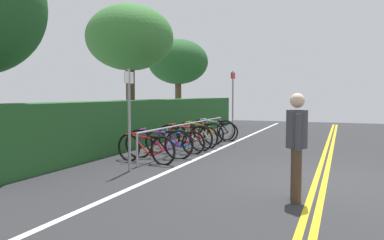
# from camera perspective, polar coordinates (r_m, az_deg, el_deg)

# --- Properties ---
(ground_plane) EXTENTS (31.80, 11.84, 0.05)m
(ground_plane) POSITION_cam_1_polar(r_m,az_deg,el_deg) (7.67, 18.43, -8.77)
(ground_plane) COLOR #2B2B2D
(centre_line_yellow_inner) EXTENTS (28.62, 0.10, 0.00)m
(centre_line_yellow_inner) POSITION_cam_1_polar(r_m,az_deg,el_deg) (7.66, 19.04, -8.59)
(centre_line_yellow_inner) COLOR gold
(centre_line_yellow_inner) RESTS_ON ground_plane
(centre_line_yellow_outer) EXTENTS (28.62, 0.10, 0.00)m
(centre_line_yellow_outer) POSITION_cam_1_polar(r_m,az_deg,el_deg) (7.67, 17.83, -8.55)
(centre_line_yellow_outer) COLOR gold
(centre_line_yellow_outer) RESTS_ON ground_plane
(bike_lane_stripe_white) EXTENTS (28.62, 0.12, 0.00)m
(bike_lane_stripe_white) POSITION_cam_1_polar(r_m,az_deg,el_deg) (8.37, -2.87, -7.33)
(bike_lane_stripe_white) COLOR white
(bike_lane_stripe_white) RESTS_ON ground_plane
(bike_rack) EXTENTS (6.32, 0.05, 0.77)m
(bike_rack) POSITION_cam_1_polar(r_m,az_deg,el_deg) (11.52, -0.42, -1.32)
(bike_rack) COLOR #9EA0A5
(bike_rack) RESTS_ON ground_plane
(bicycle_0) EXTENTS (0.50, 1.72, 0.72)m
(bicycle_0) POSITION_cam_1_polar(r_m,az_deg,el_deg) (9.21, -6.90, -4.22)
(bicycle_0) COLOR black
(bicycle_0) RESTS_ON ground_plane
(bicycle_1) EXTENTS (0.46, 1.80, 0.78)m
(bicycle_1) POSITION_cam_1_polar(r_m,az_deg,el_deg) (9.81, -4.92, -3.54)
(bicycle_1) COLOR black
(bicycle_1) RESTS_ON ground_plane
(bicycle_2) EXTENTS (0.46, 1.72, 0.68)m
(bicycle_2) POSITION_cam_1_polar(r_m,az_deg,el_deg) (10.58, -2.59, -3.26)
(bicycle_2) COLOR black
(bicycle_2) RESTS_ON ground_plane
(bicycle_3) EXTENTS (0.46, 1.82, 0.78)m
(bicycle_3) POSITION_cam_1_polar(r_m,az_deg,el_deg) (11.26, -1.11, -2.57)
(bicycle_3) COLOR black
(bicycle_3) RESTS_ON ground_plane
(bicycle_4) EXTENTS (0.49, 1.75, 0.71)m
(bicycle_4) POSITION_cam_1_polar(r_m,az_deg,el_deg) (11.85, 0.12, -2.43)
(bicycle_4) COLOR black
(bicycle_4) RESTS_ON ground_plane
(bicycle_5) EXTENTS (0.46, 1.73, 0.75)m
(bicycle_5) POSITION_cam_1_polar(r_m,az_deg,el_deg) (12.65, 1.11, -1.94)
(bicycle_5) COLOR black
(bicycle_5) RESTS_ON ground_plane
(bicycle_6) EXTENTS (0.63, 1.64, 0.70)m
(bicycle_6) POSITION_cam_1_polar(r_m,az_deg,el_deg) (13.31, 3.20, -1.75)
(bicycle_6) COLOR black
(bicycle_6) RESTS_ON ground_plane
(bicycle_7) EXTENTS (0.46, 1.76, 0.75)m
(bicycle_7) POSITION_cam_1_polar(r_m,az_deg,el_deg) (14.01, 3.15, -1.37)
(bicycle_7) COLOR black
(bicycle_7) RESTS_ON ground_plane
(pedestrian) EXTENTS (0.48, 0.32, 1.64)m
(pedestrian) POSITION_cam_1_polar(r_m,az_deg,el_deg) (6.04, 15.22, -2.81)
(pedestrian) COLOR #4C3826
(pedestrian) RESTS_ON ground_plane
(sign_post_near) EXTENTS (0.36, 0.06, 2.15)m
(sign_post_near) POSITION_cam_1_polar(r_m,az_deg,el_deg) (8.16, -9.28, 1.51)
(sign_post_near) COLOR gray
(sign_post_near) RESTS_ON ground_plane
(sign_post_far) EXTENTS (0.36, 0.08, 2.54)m
(sign_post_far) POSITION_cam_1_polar(r_m,az_deg,el_deg) (15.53, 6.06, 3.41)
(sign_post_far) COLOR gray
(sign_post_far) RESTS_ON ground_plane
(hedge_backdrop) EXTENTS (15.27, 0.97, 1.43)m
(hedge_backdrop) POSITION_cam_1_polar(r_m,az_deg,el_deg) (13.64, -5.39, 0.01)
(hedge_backdrop) COLOR #235626
(hedge_backdrop) RESTS_ON ground_plane
(tree_mid) EXTENTS (3.19, 3.19, 4.88)m
(tree_mid) POSITION_cam_1_polar(r_m,az_deg,el_deg) (14.57, -9.18, 11.82)
(tree_mid) COLOR #473323
(tree_mid) RESTS_ON ground_plane
(tree_far_right) EXTENTS (3.00, 3.00, 4.36)m
(tree_far_right) POSITION_cam_1_polar(r_m,az_deg,el_deg) (19.50, -2.07, 8.54)
(tree_far_right) COLOR brown
(tree_far_right) RESTS_ON ground_plane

